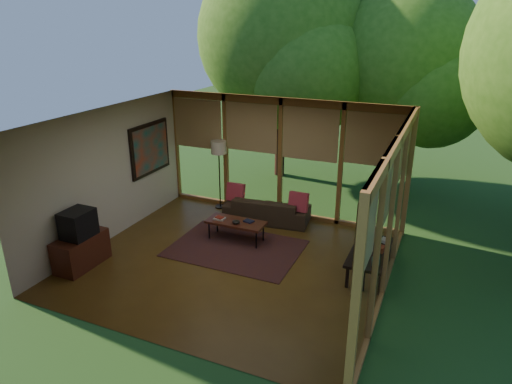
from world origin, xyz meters
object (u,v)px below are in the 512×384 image
at_px(media_cabinet, 81,251).
at_px(floor_lamp, 219,151).
at_px(side_console, 369,253).
at_px(sofa, 267,209).
at_px(coffee_table, 236,223).
at_px(television, 78,224).

xyz_separation_m(media_cabinet, floor_lamp, (1.03, 3.49, 1.11)).
relative_size(media_cabinet, side_console, 0.71).
relative_size(sofa, floor_lamp, 1.14).
height_order(sofa, coffee_table, sofa).
bearing_deg(sofa, media_cabinet, 47.21).
bearing_deg(television, media_cabinet, 180.00).
distance_m(sofa, side_console, 2.88).
bearing_deg(media_cabinet, floor_lamp, 73.61).
height_order(television, side_console, television).
height_order(coffee_table, side_console, side_console).
bearing_deg(side_console, floor_lamp, 156.49).
relative_size(sofa, television, 3.43).
xyz_separation_m(media_cabinet, television, (0.02, 0.00, 0.55)).
bearing_deg(sofa, side_console, 144.45).
bearing_deg(sofa, floor_lamp, -18.36).
bearing_deg(side_console, media_cabinet, -159.48).
bearing_deg(floor_lamp, side_console, -23.51).
bearing_deg(floor_lamp, television, -106.08).
bearing_deg(television, sofa, 53.99).
xyz_separation_m(sofa, media_cabinet, (-2.36, -3.22, 0.02)).
relative_size(floor_lamp, side_console, 1.18).
distance_m(coffee_table, side_console, 2.73).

